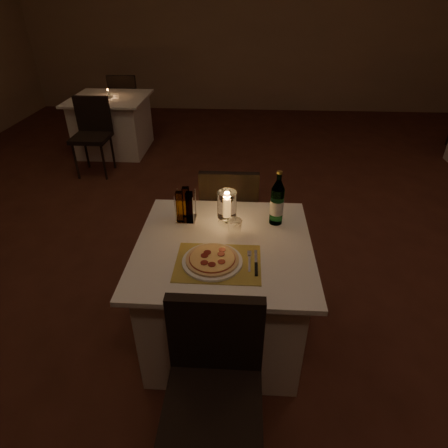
# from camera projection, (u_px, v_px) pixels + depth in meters

# --- Properties ---
(floor) EXTENTS (8.00, 10.00, 0.02)m
(floor) POSITION_uv_depth(u_px,v_px,m) (248.00, 284.00, 2.96)
(floor) COLOR #4E2419
(floor) RESTS_ON ground
(wall_back) EXTENTS (8.00, 0.02, 3.00)m
(wall_back) POSITION_uv_depth(u_px,v_px,m) (252.00, 21.00, 6.38)
(wall_back) COLOR #997759
(wall_back) RESTS_ON ground
(main_table) EXTENTS (1.00, 1.00, 0.74)m
(main_table) POSITION_uv_depth(u_px,v_px,m) (224.00, 292.00, 2.32)
(main_table) COLOR silver
(main_table) RESTS_ON ground
(chair_near) EXTENTS (0.42, 0.42, 0.90)m
(chair_near) POSITION_uv_depth(u_px,v_px,m) (214.00, 374.00, 1.63)
(chair_near) COLOR black
(chair_near) RESTS_ON ground
(chair_far) EXTENTS (0.42, 0.42, 0.90)m
(chair_far) POSITION_uv_depth(u_px,v_px,m) (229.00, 210.00, 2.83)
(chair_far) COLOR black
(chair_far) RESTS_ON ground
(placemat) EXTENTS (0.45, 0.34, 0.00)m
(placemat) POSITION_uv_depth(u_px,v_px,m) (218.00, 263.00, 1.97)
(placemat) COLOR #A7903A
(placemat) RESTS_ON main_table
(plate) EXTENTS (0.32, 0.32, 0.01)m
(plate) POSITION_uv_depth(u_px,v_px,m) (212.00, 261.00, 1.97)
(plate) COLOR white
(plate) RESTS_ON placemat
(pizza) EXTENTS (0.28, 0.28, 0.02)m
(pizza) POSITION_uv_depth(u_px,v_px,m) (212.00, 259.00, 1.96)
(pizza) COLOR #D8B77F
(pizza) RESTS_ON plate
(fork) EXTENTS (0.02, 0.18, 0.00)m
(fork) POSITION_uv_depth(u_px,v_px,m) (249.00, 260.00, 1.99)
(fork) COLOR silver
(fork) RESTS_ON placemat
(knife) EXTENTS (0.02, 0.22, 0.01)m
(knife) POSITION_uv_depth(u_px,v_px,m) (256.00, 266.00, 1.94)
(knife) COLOR black
(knife) RESTS_ON placemat
(tumbler) EXTENTS (0.09, 0.09, 0.09)m
(tumbler) POSITION_uv_depth(u_px,v_px,m) (235.00, 227.00, 2.19)
(tumbler) COLOR white
(tumbler) RESTS_ON main_table
(water_bottle) EXTENTS (0.08, 0.08, 0.34)m
(water_bottle) POSITION_uv_depth(u_px,v_px,m) (277.00, 203.00, 2.25)
(water_bottle) COLOR #5CAB6B
(water_bottle) RESTS_ON main_table
(hurricane_candle) EXTENTS (0.11, 0.11, 0.22)m
(hurricane_candle) POSITION_uv_depth(u_px,v_px,m) (227.00, 206.00, 2.23)
(hurricane_candle) COLOR white
(hurricane_candle) RESTS_ON main_table
(cruet_caddy) EXTENTS (0.12, 0.12, 0.21)m
(cruet_caddy) POSITION_uv_depth(u_px,v_px,m) (185.00, 206.00, 2.29)
(cruet_caddy) COLOR white
(cruet_caddy) RESTS_ON main_table
(neighbor_table_left) EXTENTS (1.00, 1.00, 0.74)m
(neighbor_table_left) POSITION_uv_depth(u_px,v_px,m) (113.00, 124.00, 5.18)
(neighbor_table_left) COLOR silver
(neighbor_table_left) RESTS_ON ground
(neighbor_chair_la) EXTENTS (0.42, 0.42, 0.90)m
(neighbor_chair_la) POSITION_uv_depth(u_px,v_px,m) (92.00, 128.00, 4.49)
(neighbor_chair_la) COLOR black
(neighbor_chair_la) RESTS_ON ground
(neighbor_chair_lb) EXTENTS (0.42, 0.42, 0.90)m
(neighbor_chair_lb) POSITION_uv_depth(u_px,v_px,m) (126.00, 98.00, 5.69)
(neighbor_chair_lb) COLOR black
(neighbor_chair_lb) RESTS_ON ground
(neighbor_candle_left) EXTENTS (0.03, 0.03, 0.11)m
(neighbor_candle_left) POSITION_uv_depth(u_px,v_px,m) (108.00, 93.00, 4.96)
(neighbor_candle_left) COLOR white
(neighbor_candle_left) RESTS_ON neighbor_table_left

